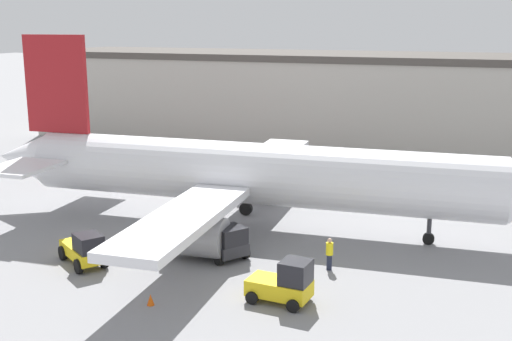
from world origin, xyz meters
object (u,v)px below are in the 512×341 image
at_px(ground_crew_worker, 329,253).
at_px(belt_loader_truck, 223,241).
at_px(pushback_tug, 84,249).
at_px(safety_cone_near, 151,300).
at_px(baggage_tug, 285,283).
at_px(airplane, 242,174).

bearing_deg(ground_crew_worker, belt_loader_truck, 66.02).
distance_m(pushback_tug, safety_cone_near, 6.85).
xyz_separation_m(baggage_tug, belt_loader_truck, (-5.31, 4.52, -0.03)).
bearing_deg(belt_loader_truck, airplane, 134.72).
height_order(baggage_tug, safety_cone_near, baggage_tug).
height_order(airplane, pushback_tug, airplane).
bearing_deg(pushback_tug, belt_loader_truck, 64.51).
distance_m(airplane, safety_cone_near, 13.24).
height_order(airplane, safety_cone_near, airplane).
bearing_deg(airplane, safety_cone_near, -91.65).
xyz_separation_m(airplane, baggage_tug, (6.55, -10.16, -2.60)).
distance_m(baggage_tug, belt_loader_truck, 6.98).
xyz_separation_m(ground_crew_worker, baggage_tug, (-0.86, -4.90, 0.04)).
distance_m(ground_crew_worker, baggage_tug, 4.97).
bearing_deg(belt_loader_truck, ground_crew_worker, 35.73).
bearing_deg(belt_loader_truck, safety_cone_near, -61.88).
bearing_deg(airplane, pushback_tug, -123.76).
xyz_separation_m(ground_crew_worker, pushback_tug, (-12.75, -4.41, -0.02)).
bearing_deg(baggage_tug, belt_loader_truck, 143.07).
distance_m(baggage_tug, safety_cone_near, 6.44).
relative_size(airplane, safety_cone_near, 69.46).
distance_m(airplane, baggage_tug, 12.36).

